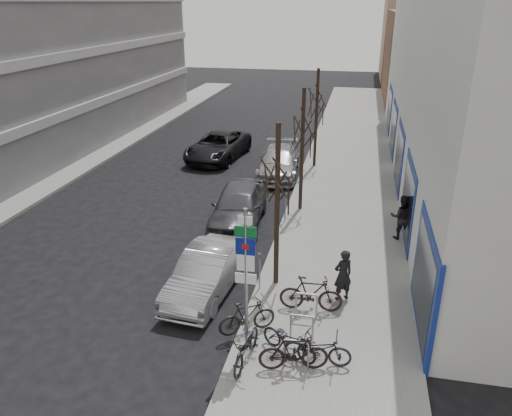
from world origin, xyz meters
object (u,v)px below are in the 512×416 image
at_px(bike_mid_curb, 289,338).
at_px(bike_far_curb, 317,346).
at_px(bike_rack, 302,325).
at_px(tree_far, 317,95).
at_px(meter_back, 301,165).
at_px(parked_car_mid, 238,205).
at_px(tree_mid, 303,121).
at_px(parked_car_front, 207,272).
at_px(tree_near, 278,168).
at_px(parked_car_back, 279,162).
at_px(bike_near_left, 247,344).
at_px(bike_far_inner, 311,293).
at_px(pedestrian_far, 402,217).
at_px(pedestrian_near, 343,275).
at_px(bike_mid_inner, 247,317).
at_px(meter_front, 260,268).
at_px(bike_near_right, 294,352).
at_px(meter_mid, 285,204).
at_px(highway_sign_pole, 246,273).
at_px(lane_car, 218,146).

xyz_separation_m(bike_mid_curb, bike_far_curb, (0.75, -0.21, 0.02)).
bearing_deg(bike_rack, tree_far, 94.32).
bearing_deg(bike_mid_curb, meter_back, 34.32).
distance_m(bike_mid_curb, bike_far_curb, 0.78).
relative_size(bike_rack, parked_car_mid, 0.45).
height_order(bike_rack, bike_far_curb, bike_far_curb).
bearing_deg(tree_mid, tree_far, 90.00).
bearing_deg(parked_car_front, parked_car_mid, 97.96).
height_order(bike_rack, tree_near, tree_near).
bearing_deg(bike_far_curb, parked_car_back, 12.77).
xyz_separation_m(bike_near_left, bike_far_inner, (1.36, 2.67, 0.03)).
bearing_deg(pedestrian_far, pedestrian_near, 67.16).
relative_size(tree_mid, bike_mid_inner, 3.28).
xyz_separation_m(bike_mid_inner, parked_car_back, (-1.44, 14.16, 0.09)).
height_order(tree_near, tree_far, same).
distance_m(tree_near, pedestrian_far, 6.72).
xyz_separation_m(bike_rack, pedestrian_far, (3.00, 7.17, 0.40)).
bearing_deg(bike_mid_curb, pedestrian_near, 6.08).
bearing_deg(bike_mid_curb, meter_front, 53.40).
relative_size(bike_near_right, parked_car_mid, 0.36).
bearing_deg(bike_near_right, parked_car_back, -2.56).
distance_m(meter_mid, pedestrian_near, 6.16).
bearing_deg(meter_front, parked_car_front, -169.56).
bearing_deg(parked_car_back, tree_near, -85.31).
relative_size(tree_mid, bike_near_left, 3.04).
xyz_separation_m(meter_front, bike_mid_inner, (0.11, -2.32, -0.26)).
xyz_separation_m(highway_sign_pole, bike_mid_inner, (-0.14, 0.69, -1.80)).
xyz_separation_m(meter_front, pedestrian_near, (2.63, -0.08, 0.08)).
relative_size(bike_mid_curb, bike_mid_inner, 1.01).
bearing_deg(meter_front, parked_car_mid, 110.71).
distance_m(meter_mid, meter_back, 5.50).
distance_m(bike_near_right, pedestrian_far, 8.92).
height_order(bike_near_right, bike_mid_inner, bike_near_right).
bearing_deg(bike_near_left, pedestrian_far, 68.73).
distance_m(highway_sign_pole, tree_far, 16.59).
height_order(tree_mid, parked_car_back, tree_mid).
bearing_deg(pedestrian_far, tree_mid, -28.13).
bearing_deg(meter_front, bike_mid_curb, -65.23).
bearing_deg(highway_sign_pole, tree_near, 86.74).
xyz_separation_m(tree_near, meter_front, (-0.45, -0.50, -3.19)).
bearing_deg(meter_back, bike_far_curb, -81.43).
bearing_deg(bike_mid_inner, parked_car_front, 9.19).
xyz_separation_m(tree_near, bike_near_right, (1.14, -4.10, -3.41)).
bearing_deg(bike_far_inner, parked_car_back, 10.71).
relative_size(highway_sign_pole, lane_car, 0.74).
bearing_deg(highway_sign_pole, pedestrian_near, 51.02).
distance_m(meter_front, bike_near_right, 3.94).
height_order(meter_mid, pedestrian_far, pedestrian_far).
bearing_deg(lane_car, meter_mid, -51.68).
relative_size(tree_near, pedestrian_far, 3.02).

